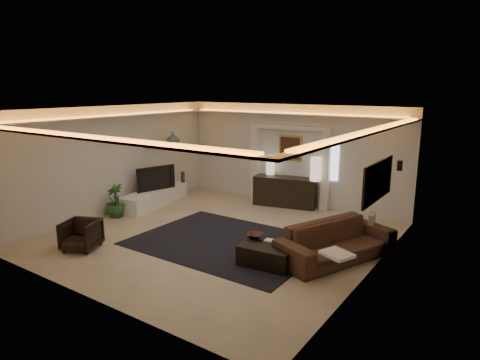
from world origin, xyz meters
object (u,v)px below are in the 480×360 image
Objects in this scene: console at (285,192)px; coffee_table at (266,256)px; sofa at (336,241)px; armchair at (81,235)px.

coffee_table is at bearing -78.98° from console.
sofa reaches higher than armchair.
sofa is at bearing -59.07° from console.
console is 2.55× the size of armchair.
coffee_table is 3.97m from armchair.
sofa is (2.69, -2.83, -0.03)m from console.
armchair is at bearing -122.60° from console.
sofa is 2.41× the size of coffee_table.
sofa is 5.32m from armchair.
console is at bearing 47.28° from armchair.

